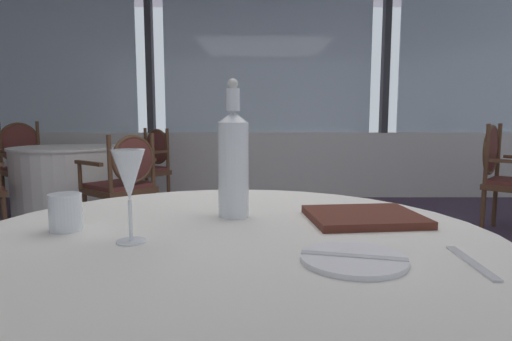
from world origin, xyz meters
name	(u,v)px	position (x,y,z in m)	size (l,w,h in m)	color
ground_plane	(285,323)	(0.00, 0.00, 0.00)	(12.60, 12.60, 0.00)	#47384C
window_wall_far	(267,107)	(0.00, 3.49, 1.18)	(9.69, 0.14, 2.96)	silver
side_plate	(353,259)	(0.03, -1.26, 0.77)	(0.20, 0.20, 0.01)	white
butter_knife	(353,256)	(0.03, -1.26, 0.78)	(0.20, 0.02, 0.00)	silver
dinner_fork	(471,262)	(0.25, -1.27, 0.77)	(0.19, 0.02, 0.00)	silver
water_bottle	(233,161)	(-0.21, -0.89, 0.92)	(0.08, 0.08, 0.37)	white
wine_glass	(128,177)	(-0.42, -1.14, 0.91)	(0.07, 0.07, 0.20)	white
water_tumbler	(65,212)	(-0.61, -1.04, 0.81)	(0.08, 0.08, 0.09)	white
menu_book	(363,217)	(0.13, -0.94, 0.78)	(0.28, 0.23, 0.02)	#512319
background_table_0	(68,186)	(-1.96, 1.98, 0.38)	(1.03, 1.03, 0.77)	silver
dining_chair_0_0	(148,162)	(-1.37, 2.71, 0.54)	(0.66, 0.65, 0.92)	brown
dining_chair_0_1	(24,160)	(-2.70, 2.57, 0.59)	(0.65, 0.66, 1.00)	brown
dining_chair_0_3	(124,179)	(-1.23, 1.39, 0.54)	(0.65, 0.66, 0.91)	brown
dining_chair_1_0	(504,170)	(2.09, 1.72, 0.57)	(0.66, 0.66, 0.99)	brown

